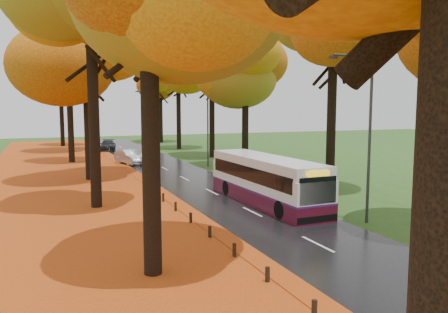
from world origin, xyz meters
TOP-DOWN VIEW (x-y plane):
  - ground at (0.00, 0.00)m, footprint 160.00×160.00m
  - road at (0.00, 25.00)m, footprint 6.50×90.00m
  - centre_line at (0.00, 25.00)m, footprint 0.12×90.00m
  - leaf_verge at (-9.00, 25.00)m, footprint 12.00×90.00m
  - leaf_drift at (-3.05, 25.00)m, footprint 0.90×90.00m
  - trees_left at (-7.18, 27.06)m, footprint 9.20×74.00m
  - trees_right at (7.19, 26.91)m, footprint 9.30×74.20m
  - bollard_row at (-3.70, 4.70)m, footprint 0.11×23.51m
  - streetlamp_near at (3.95, 8.00)m, footprint 2.45×0.18m
  - streetlamp_mid at (3.95, 30.00)m, footprint 2.45×0.18m
  - streetlamp_far at (3.95, 52.00)m, footprint 2.45×0.18m
  - bus at (1.62, 13.59)m, footprint 2.53×10.30m
  - car_white at (-2.14, 34.56)m, footprint 2.85×4.47m
  - car_silver at (-2.31, 34.63)m, footprint 2.45×4.56m
  - car_dark at (-2.35, 49.91)m, footprint 2.74×4.93m

SIDE VIEW (x-z plane):
  - ground at x=0.00m, z-range 0.00..0.00m
  - leaf_verge at x=-9.00m, z-range 0.00..0.02m
  - road at x=0.00m, z-range 0.00..0.04m
  - leaf_drift at x=-3.05m, z-range 0.04..0.05m
  - centre_line at x=0.00m, z-range 0.04..0.05m
  - bollard_row at x=-3.70m, z-range 0.00..0.52m
  - car_dark at x=-2.35m, z-range 0.04..1.39m
  - car_white at x=-2.14m, z-range 0.04..1.46m
  - car_silver at x=-2.31m, z-range 0.04..1.47m
  - bus at x=1.62m, z-range 0.10..2.80m
  - streetlamp_near at x=3.95m, z-range 0.71..8.71m
  - streetlamp_mid at x=3.95m, z-range 0.71..8.71m
  - streetlamp_far at x=3.95m, z-range 0.71..8.71m
  - trees_left at x=-7.18m, z-range 2.59..16.48m
  - trees_right at x=7.19m, z-range 2.71..16.67m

